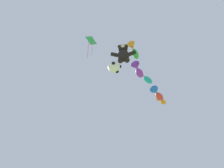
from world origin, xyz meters
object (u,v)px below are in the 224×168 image
Objects in this scene: teddy_bear_kite at (123,53)px; diamond_kite at (91,42)px; fish_kite_teal at (145,77)px; fish_kite_tangerine at (162,101)px; soccer_ball_kite at (114,67)px; fish_kite_emerald at (134,50)px; fish_kite_violet at (138,70)px; fish_kite_crimson at (157,94)px.

teddy_bear_kite is 4.14m from diamond_kite.
fish_kite_tangerine is at bearing 59.68° from fish_kite_teal.
soccer_ball_kite is 0.55× the size of fish_kite_emerald.
fish_kite_tangerine is at bearing 61.78° from teddy_bear_kite.
diamond_kite is at bearing -156.57° from fish_kite_violet.
fish_kite_violet is 5.56m from fish_kite_tangerine.
fish_kite_tangerine is (0.67, 1.75, 0.31)m from fish_kite_crimson.
fish_kite_crimson is at bearing 38.42° from diamond_kite.
soccer_ball_kite is 5.51m from fish_kite_teal.
fish_kite_emerald is 7.58m from fish_kite_tangerine.
teddy_bear_kite is 4.57m from fish_kite_teal.
fish_kite_violet is at bearing 23.43° from diamond_kite.
diamond_kite is at bearing 170.07° from teddy_bear_kite.
fish_kite_crimson reaches higher than soccer_ball_kite.
teddy_bear_kite reaches higher than fish_kite_tangerine.
fish_kite_tangerine is 0.49× the size of diamond_kite.
fish_kite_violet reaches higher than fish_kite_tangerine.
fish_kite_emerald is 0.80× the size of fish_kite_crimson.
fish_kite_emerald is 0.62× the size of diamond_kite.
fish_kite_tangerine is at bearing 69.20° from fish_kite_crimson.
soccer_ball_kite is 2.89m from fish_kite_emerald.
fish_kite_crimson is 1.57× the size of fish_kite_tangerine.
fish_kite_emerald reaches higher than fish_kite_violet.
fish_kite_crimson is (3.23, 5.51, -0.38)m from teddy_bear_kite.
fish_kite_emerald is (0.92, 0.33, 0.71)m from teddy_bear_kite.
fish_kite_emerald is 5.77m from fish_kite_crimson.
fish_kite_emerald is 4.46m from diamond_kite.
soccer_ball_kite is 0.51× the size of fish_kite_violet.
fish_kite_emerald is at bearing -2.88° from diamond_kite.
fish_kite_crimson is 0.77× the size of diamond_kite.
fish_kite_emerald reaches higher than fish_kite_crimson.
teddy_bear_kite is at bearing -118.22° from fish_kite_tangerine.
fish_kite_emerald is at bearing -114.10° from fish_kite_crimson.
fish_kite_teal reaches higher than fish_kite_emerald.
fish_kite_violet reaches higher than fish_kite_crimson.
fish_kite_teal reaches higher than teddy_bear_kite.
diamond_kite is at bearing 177.12° from fish_kite_emerald.
teddy_bear_kite is at bearing 7.76° from soccer_ball_kite.
fish_kite_violet is at bearing 51.21° from soccer_ball_kite.
fish_kite_teal is (2.01, 4.04, 0.74)m from teddy_bear_kite.
fish_kite_tangerine is 10.07m from diamond_kite.
fish_kite_emerald is at bearing -99.18° from fish_kite_violet.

